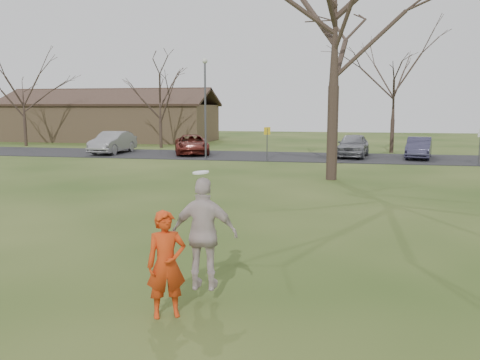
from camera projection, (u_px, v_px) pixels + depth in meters
name	position (u px, v px, depth m)	size (l,w,h in m)	color
ground	(193.00, 302.00, 8.32)	(120.00, 120.00, 0.00)	#1E380F
parking_strip	(304.00, 157.00, 32.55)	(62.00, 6.50, 0.04)	black
player_defender	(166.00, 264.00, 7.62)	(0.61, 0.40, 1.68)	red
car_1	(113.00, 142.00, 34.84)	(1.63, 4.68, 1.54)	gray
car_2	(192.00, 144.00, 34.22)	(2.22, 4.81, 1.34)	#5E1D16
car_4	(353.00, 145.00, 32.34)	(1.80, 4.48, 1.53)	gray
car_5	(419.00, 148.00, 31.34)	(1.42, 4.09, 1.35)	#34324B
catching_play	(204.00, 234.00, 8.13)	(1.13, 0.52, 1.98)	beige
building	(111.00, 121.00, 48.83)	(20.60, 8.50, 5.14)	#8C6D4C
lamp_post	(205.00, 96.00, 30.74)	(0.34, 0.34, 6.27)	#47474C
sign_yellow	(267.00, 138.00, 29.83)	(0.35, 0.35, 2.08)	#47474C
sign_white	(480.00, 140.00, 27.45)	(0.35, 0.35, 2.08)	#47474C
big_tree	(335.00, 20.00, 21.44)	(9.00, 9.00, 14.00)	#352821
small_tree_row	(370.00, 99.00, 36.02)	(55.00, 5.90, 8.50)	#352821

